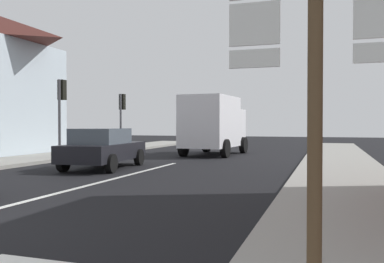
{
  "coord_description": "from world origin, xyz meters",
  "views": [
    {
      "loc": [
        6.03,
        -4.05,
        1.63
      ],
      "look_at": [
        1.9,
        8.53,
        1.39
      ],
      "focal_mm": 38.82,
      "sensor_mm": 36.0,
      "label": 1
    }
  ],
  "objects_px": {
    "traffic_light_far_left": "(122,109)",
    "traffic_light_near_left": "(61,101)",
    "route_sign_post": "(315,94)",
    "delivery_truck": "(214,124)",
    "sedan_far": "(103,148)"
  },
  "relations": [
    {
      "from": "traffic_light_far_left",
      "to": "traffic_light_near_left",
      "type": "height_order",
      "value": "traffic_light_near_left"
    },
    {
      "from": "traffic_light_far_left",
      "to": "route_sign_post",
      "type": "bearing_deg",
      "value": -57.31
    },
    {
      "from": "delivery_truck",
      "to": "traffic_light_near_left",
      "type": "xyz_separation_m",
      "value": [
        -5.65,
        -5.22,
        1.02
      ]
    },
    {
      "from": "delivery_truck",
      "to": "route_sign_post",
      "type": "distance_m",
      "value": 17.89
    },
    {
      "from": "traffic_light_far_left",
      "to": "traffic_light_near_left",
      "type": "xyz_separation_m",
      "value": [
        0.0,
        -5.74,
        0.18
      ]
    },
    {
      "from": "sedan_far",
      "to": "traffic_light_near_left",
      "type": "xyz_separation_m",
      "value": [
        -3.53,
        2.44,
        1.91
      ]
    },
    {
      "from": "sedan_far",
      "to": "route_sign_post",
      "type": "xyz_separation_m",
      "value": [
        7.71,
        -9.34,
        1.15
      ]
    },
    {
      "from": "route_sign_post",
      "to": "traffic_light_far_left",
      "type": "xyz_separation_m",
      "value": [
        -11.24,
        17.52,
        0.58
      ]
    },
    {
      "from": "delivery_truck",
      "to": "traffic_light_far_left",
      "type": "height_order",
      "value": "traffic_light_far_left"
    },
    {
      "from": "sedan_far",
      "to": "route_sign_post",
      "type": "relative_size",
      "value": 1.36
    },
    {
      "from": "route_sign_post",
      "to": "sedan_far",
      "type": "bearing_deg",
      "value": 129.53
    },
    {
      "from": "route_sign_post",
      "to": "traffic_light_far_left",
      "type": "height_order",
      "value": "traffic_light_far_left"
    },
    {
      "from": "route_sign_post",
      "to": "traffic_light_near_left",
      "type": "relative_size",
      "value": 0.89
    },
    {
      "from": "route_sign_post",
      "to": "traffic_light_far_left",
      "type": "relative_size",
      "value": 0.95
    },
    {
      "from": "traffic_light_far_left",
      "to": "traffic_light_near_left",
      "type": "bearing_deg",
      "value": -90.0
    }
  ]
}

